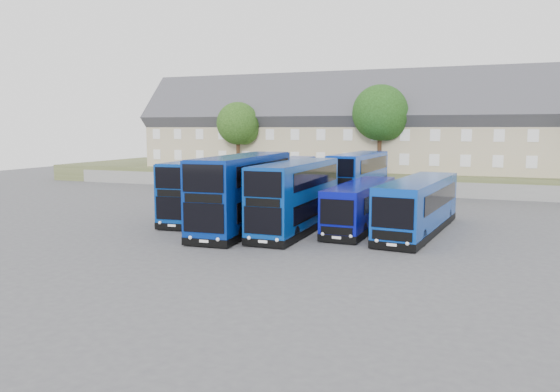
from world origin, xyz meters
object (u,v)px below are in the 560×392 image
at_px(dd_front_left, 205,190).
at_px(coach_east_a, 361,206).
at_px(dd_front_mid, 243,193).
at_px(tree_west, 239,125).
at_px(tree_mid, 382,115).

height_order(dd_front_left, coach_east_a, dd_front_left).
xyz_separation_m(dd_front_left, dd_front_mid, (4.50, -2.95, 0.26)).
bearing_deg(coach_east_a, dd_front_left, -177.56).
bearing_deg(tree_west, coach_east_a, -47.71).
distance_m(tree_west, tree_mid, 16.04).
height_order(dd_front_mid, coach_east_a, dd_front_mid).
bearing_deg(tree_west, dd_front_left, -71.42).
bearing_deg(tree_mid, dd_front_left, -113.07).
distance_m(coach_east_a, tree_mid, 22.22).
bearing_deg(dd_front_mid, coach_east_a, 19.75).
bearing_deg(tree_mid, tree_west, -178.21).
relative_size(dd_front_mid, tree_mid, 1.36).
bearing_deg(coach_east_a, tree_west, 133.90).
bearing_deg(coach_east_a, tree_mid, 98.90).
distance_m(dd_front_mid, tree_mid, 25.24).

